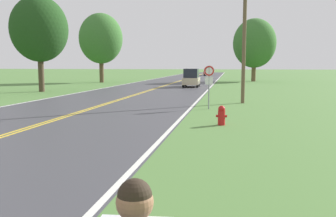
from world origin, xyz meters
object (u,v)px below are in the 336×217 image
Objects in this scene: tree_left_verge at (39,29)px; car_red_suv_mid_far at (208,72)px; fire_hydrant at (222,115)px; car_champagne_van_mid_near at (191,78)px; tree_behind_sign at (254,43)px; tree_mid_treeline at (101,39)px; traffic_sign at (209,76)px.

car_red_suv_mid_far is (12.01, 52.61, -4.81)m from tree_left_verge.
fire_hydrant is 25.65m from car_champagne_van_mid_near.
tree_behind_sign reaches higher than tree_left_verge.
tree_mid_treeline is at bearing -161.33° from tree_behind_sign.
tree_left_verge is 0.93× the size of tree_behind_sign.
car_champagne_van_mid_near is (12.96, 9.55, -4.67)m from tree_left_verge.
tree_mid_treeline is (-21.41, -7.23, 0.45)m from tree_behind_sign.
tree_behind_sign is 2.28× the size of car_champagne_van_mid_near.
fire_hydrant is 0.33× the size of traffic_sign.
tree_behind_sign is (3.65, 40.53, 5.27)m from fire_hydrant.
tree_left_verge is 2.12× the size of car_red_suv_mid_far.
traffic_sign is 63.24m from car_red_suv_mid_far.
car_red_suv_mid_far is at bearing 179.91° from car_champagne_van_mid_near.
tree_mid_treeline is at bearing -19.81° from car_red_suv_mid_far.
tree_behind_sign reaches higher than car_champagne_van_mid_near.
car_red_suv_mid_far is (-5.04, 68.37, 0.49)m from fire_hydrant.
car_champagne_van_mid_near is (-4.09, 25.31, 0.64)m from fire_hydrant.
traffic_sign is 20.31m from car_champagne_van_mid_near.
car_champagne_van_mid_near is (13.67, -7.99, -5.07)m from tree_mid_treeline.
car_champagne_van_mid_near is at bearing -116.95° from tree_behind_sign.
tree_left_verge is at bearing 147.06° from traffic_sign.
tree_behind_sign is at bearing 18.67° from tree_mid_treeline.
traffic_sign is at bearing 7.77° from car_champagne_van_mid_near.
tree_mid_treeline is at bearing 92.30° from tree_left_verge.
car_champagne_van_mid_near is at bearing -30.31° from tree_mid_treeline.
traffic_sign is 0.60× the size of car_red_suv_mid_far.
fire_hydrant is at bearing -61.93° from tree_mid_treeline.
tree_left_verge reaches higher than car_champagne_van_mid_near.
tree_mid_treeline is at bearing 118.07° from fire_hydrant.
tree_mid_treeline reaches higher than tree_behind_sign.
car_red_suv_mid_far is (-4.18, 63.10, -0.94)m from traffic_sign.
fire_hydrant is 0.08× the size of tree_mid_treeline.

